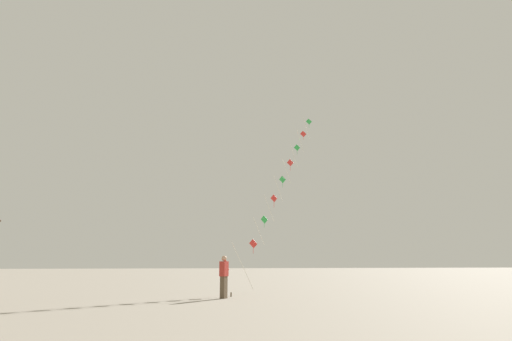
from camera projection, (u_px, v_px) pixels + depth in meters
ground_plane at (163, 297)px, 18.98m from camera, size 160.00×160.00×0.00m
kite_train at (282, 180)px, 26.13m from camera, size 6.80×10.05×11.47m
kite_flyer at (224, 276)px, 18.46m from camera, size 0.46×0.60×1.71m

